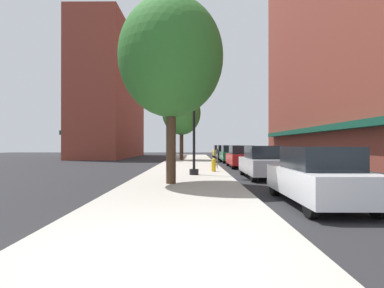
% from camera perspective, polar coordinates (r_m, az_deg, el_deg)
% --- Properties ---
extents(ground_plane, '(90.00, 90.00, 0.00)m').
position_cam_1_polar(ground_plane, '(22.94, 9.21, -4.42)').
color(ground_plane, '#232326').
extents(sidewalk_slab, '(4.80, 50.00, 0.12)m').
position_cam_1_polar(sidewalk_slab, '(23.67, -0.80, -4.15)').
color(sidewalk_slab, '#A8A399').
rests_on(sidewalk_slab, ground).
extents(building_right_brick, '(6.80, 40.00, 24.78)m').
position_cam_1_polar(building_right_brick, '(32.12, 28.96, 19.25)').
color(building_right_brick, brown).
rests_on(building_right_brick, ground).
extents(building_far_background, '(6.80, 18.00, 17.32)m').
position_cam_1_polar(building_far_background, '(43.72, -15.05, 8.98)').
color(building_far_background, brown).
rests_on(building_far_background, ground).
extents(lamppost, '(0.48, 0.48, 5.90)m').
position_cam_1_polar(lamppost, '(16.04, 0.38, 5.19)').
color(lamppost, black).
rests_on(lamppost, sidewalk_slab).
extents(fire_hydrant, '(0.33, 0.26, 0.79)m').
position_cam_1_polar(fire_hydrant, '(18.00, 4.11, -3.94)').
color(fire_hydrant, gold).
rests_on(fire_hydrant, sidewalk_slab).
extents(parking_meter_near, '(0.14, 0.09, 1.31)m').
position_cam_1_polar(parking_meter_near, '(20.28, 4.80, -2.30)').
color(parking_meter_near, slate).
rests_on(parking_meter_near, sidewalk_slab).
extents(tree_near, '(4.04, 4.04, 7.28)m').
position_cam_1_polar(tree_near, '(31.86, -2.00, 5.88)').
color(tree_near, '#422D1E').
rests_on(tree_near, sidewalk_slab).
extents(tree_mid, '(4.28, 4.28, 7.65)m').
position_cam_1_polar(tree_mid, '(12.89, -4.00, 15.98)').
color(tree_mid, '#422D1E').
rests_on(tree_mid, sidewalk_slab).
extents(car_white, '(1.80, 4.30, 1.66)m').
position_cam_1_polar(car_white, '(9.30, 22.63, -5.70)').
color(car_white, black).
rests_on(car_white, ground).
extents(car_silver, '(1.80, 4.30, 1.66)m').
position_cam_1_polar(car_silver, '(15.79, 13.23, -3.42)').
color(car_silver, black).
rests_on(car_silver, ground).
extents(car_red, '(1.80, 4.30, 1.66)m').
position_cam_1_polar(car_red, '(22.86, 9.22, -2.41)').
color(car_red, black).
rests_on(car_red, ground).
extents(car_green, '(1.80, 4.30, 1.66)m').
position_cam_1_polar(car_green, '(29.36, 7.26, -1.91)').
color(car_green, black).
rests_on(car_green, ground).
extents(car_black, '(1.80, 4.30, 1.66)m').
position_cam_1_polar(car_black, '(34.98, 6.16, -1.63)').
color(car_black, black).
rests_on(car_black, ground).
extents(car_yellow, '(1.80, 4.30, 1.66)m').
position_cam_1_polar(car_yellow, '(41.22, 5.29, -1.40)').
color(car_yellow, black).
rests_on(car_yellow, ground).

